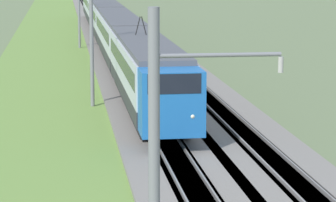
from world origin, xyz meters
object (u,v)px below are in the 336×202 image
object	(u,v)px
passenger_train	(111,25)
catenary_mast_far	(80,4)
catenary_mast_near	(158,200)
catenary_mast_mid	(93,40)

from	to	relation	value
passenger_train	catenary_mast_far	xyz separation A→B (m)	(1.51, 2.84, 1.83)
catenary_mast_near	passenger_train	bearing A→B (deg)	-2.74
passenger_train	catenary_mast_near	distance (m)	59.38
catenary_mast_near	catenary_mast_mid	size ratio (longest dim) A/B	1.00
catenary_mast_far	catenary_mast_mid	bearing A→B (deg)	-179.99
passenger_train	catenary_mast_near	xyz separation A→B (m)	(-59.29, 2.84, 1.51)
passenger_train	catenary_mast_mid	xyz separation A→B (m)	(-28.89, 2.84, 1.51)
catenary_mast_far	passenger_train	bearing A→B (deg)	-118.00
passenger_train	catenary_mast_mid	world-z (taller)	catenary_mast_mid
catenary_mast_mid	catenary_mast_far	world-z (taller)	catenary_mast_far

